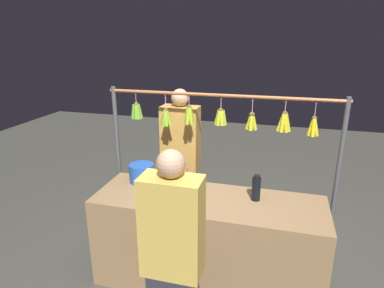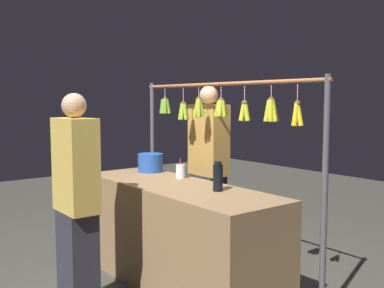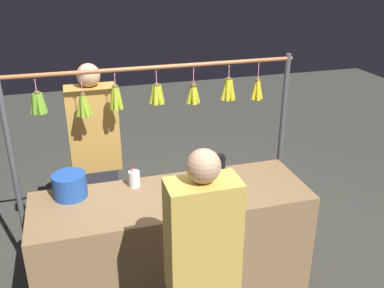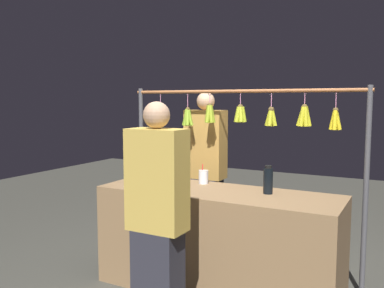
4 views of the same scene
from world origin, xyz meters
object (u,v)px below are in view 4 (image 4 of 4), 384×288
at_px(water_bottle, 268,180).
at_px(customer_person, 158,225).
at_px(blue_bucket, 159,170).
at_px(vendor_person, 205,175).
at_px(drink_cup, 203,177).

distance_m(water_bottle, customer_person, 1.07).
bearing_deg(blue_bucket, water_bottle, 174.95).
xyz_separation_m(vendor_person, customer_person, (-0.44, 1.60, -0.04)).
bearing_deg(water_bottle, vendor_person, -36.13).
distance_m(drink_cup, customer_person, 1.10).
bearing_deg(water_bottle, drink_cup, -10.48).
relative_size(water_bottle, vendor_person, 0.14).
bearing_deg(drink_cup, customer_person, 100.52).
height_order(vendor_person, customer_person, vendor_person).
distance_m(blue_bucket, customer_person, 1.26).
xyz_separation_m(drink_cup, vendor_person, (0.24, -0.53, -0.09)).
bearing_deg(vendor_person, customer_person, 105.36).
relative_size(water_bottle, customer_person, 0.14).
xyz_separation_m(water_bottle, drink_cup, (0.64, -0.12, -0.05)).
xyz_separation_m(blue_bucket, vendor_person, (-0.23, -0.55, -0.11)).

